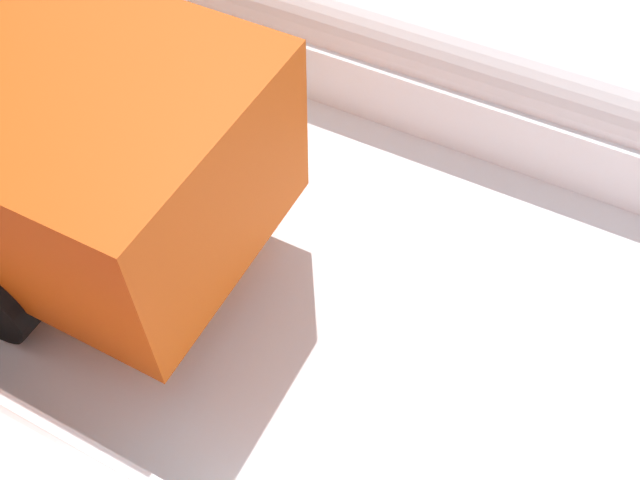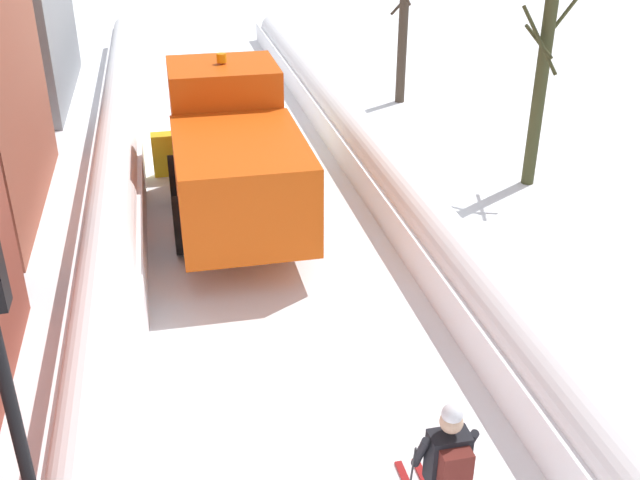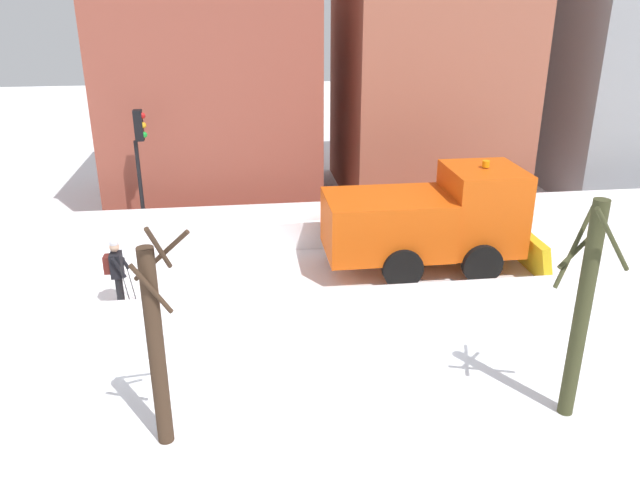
# 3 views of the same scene
# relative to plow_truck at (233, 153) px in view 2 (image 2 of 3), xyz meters

# --- Properties ---
(ground_plane) EXTENTS (80.00, 80.00, 0.00)m
(ground_plane) POSITION_rel_plow_truck_xyz_m (0.49, -0.86, -1.48)
(ground_plane) COLOR white
(snowbank_left) EXTENTS (1.10, 36.00, 1.32)m
(snowbank_left) POSITION_rel_plow_truck_xyz_m (-2.35, -0.86, -0.85)
(snowbank_left) COLOR white
(snowbank_left) RESTS_ON ground
(snowbank_right) EXTENTS (1.10, 36.00, 1.15)m
(snowbank_right) POSITION_rel_plow_truck_xyz_m (3.34, -0.86, -0.95)
(snowbank_right) COLOR white
(snowbank_right) RESTS_ON ground
(plow_truck) EXTENTS (3.20, 5.98, 3.12)m
(plow_truck) POSITION_rel_plow_truck_xyz_m (0.00, 0.00, 0.00)
(plow_truck) COLOR #DB510F
(plow_truck) RESTS_ON ground
(skier) EXTENTS (0.62, 1.80, 1.81)m
(skier) POSITION_rel_plow_truck_xyz_m (1.25, -8.41, -0.48)
(skier) COLOR black
(skier) RESTS_ON ground
(traffic_light_pole) EXTENTS (0.28, 0.42, 4.22)m
(traffic_light_pole) POSITION_rel_plow_truck_xyz_m (-2.76, -8.18, 1.49)
(traffic_light_pole) COLOR black
(traffic_light_pole) RESTS_ON ground
(bare_tree_mid) EXTENTS (1.04, 1.20, 4.27)m
(bare_tree_mid) POSITION_rel_plow_truck_xyz_m (6.74, 0.60, 0.73)
(bare_tree_mid) COLOR #3B3C22
(bare_tree_mid) RESTS_ON ground
(bare_tree_far) EXTENTS (1.02, 1.09, 4.22)m
(bare_tree_far) POSITION_rel_plow_truck_xyz_m (5.85, 7.42, 0.40)
(bare_tree_far) COLOR #3F3329
(bare_tree_far) RESTS_ON ground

